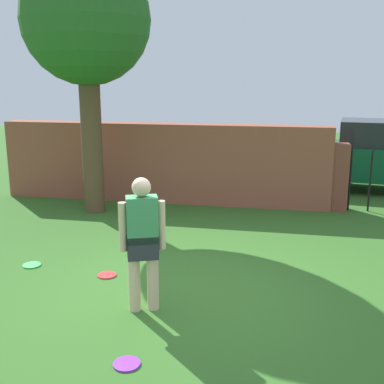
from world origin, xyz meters
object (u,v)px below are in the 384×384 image
(car, at_px, (382,156))
(frisbee_purple, at_px, (127,364))
(frisbee_green, at_px, (32,265))
(person, at_px, (143,238))
(frisbee_red, at_px, (107,275))
(tree, at_px, (86,24))

(car, bearing_deg, frisbee_purple, 73.46)
(car, distance_m, frisbee_green, 8.63)
(person, xyz_separation_m, frisbee_red, (-0.81, 0.87, -0.89))
(person, relative_size, frisbee_green, 6.00)
(tree, xyz_separation_m, person, (2.30, -4.05, -2.83))
(car, xyz_separation_m, frisbee_red, (-4.68, -6.36, -0.85))
(person, relative_size, frisbee_red, 6.00)
(frisbee_purple, bearing_deg, frisbee_green, 135.85)
(frisbee_red, bearing_deg, frisbee_purple, -64.01)
(car, relative_size, frisbee_purple, 16.23)
(person, bearing_deg, tree, -81.59)
(frisbee_green, xyz_separation_m, frisbee_purple, (2.22, -2.15, 0.00))
(frisbee_green, bearing_deg, tree, 94.82)
(person, height_order, frisbee_green, person)
(frisbee_green, distance_m, frisbee_purple, 3.09)
(person, relative_size, car, 0.37)
(tree, distance_m, person, 5.45)
(car, height_order, frisbee_green, car)
(tree, xyz_separation_m, car, (6.17, 3.19, -2.87))
(frisbee_purple, relative_size, frisbee_red, 1.00)
(tree, relative_size, person, 3.12)
(person, xyz_separation_m, frisbee_purple, (0.17, -1.15, -0.89))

